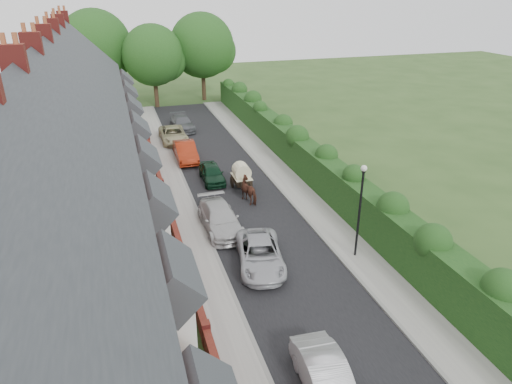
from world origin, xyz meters
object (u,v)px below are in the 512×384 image
car_red (186,151)px  horse_cart (242,175)px  car_beige (173,135)px  car_silver_a (327,380)px  car_grey (182,123)px  lamppost (361,200)px  car_silver_b (260,254)px  car_white (220,219)px  horse (250,190)px  car_green (212,173)px

car_red → horse_cart: 7.51m
car_beige → horse_cart: bearing=-75.5°
car_silver_a → car_grey: size_ratio=0.89×
lamppost → car_grey: (-5.03, 25.86, -2.62)m
car_silver_a → car_beige: (-1.13, 29.84, 0.00)m
car_silver_b → car_red: 16.48m
car_white → horse: bearing=47.9°
car_white → horse_cart: (2.75, 5.20, 0.40)m
car_silver_a → car_green: size_ratio=1.10×
car_silver_b → car_green: (0.00, 11.48, -0.02)m
car_red → car_silver_b: bearing=-85.3°
car_green → horse: (1.67, -4.08, 0.17)m
car_silver_b → horse_cart: horse_cart is taller
car_red → horse_cart: horse_cart is taller
car_silver_a → car_silver_b: 8.35m
car_white → car_beige: size_ratio=0.99×
car_green → car_beige: 10.11m
car_white → car_grey: bearing=86.2°
car_beige → horse: (3.07, -14.09, 0.13)m
lamppost → horse: (-3.33, 8.12, -2.49)m
lamppost → car_white: bearing=140.6°
car_red → horse: bearing=-72.1°
horse → lamppost: bearing=94.4°
car_white → horse: (2.75, 3.14, 0.10)m
car_red → horse: horse is taller
car_grey → horse_cart: bearing=-86.6°
car_grey → car_white: bearing=-95.6°
lamppost → horse_cart: bearing=108.1°
lamppost → car_beige: lamppost is taller
car_red → car_beige: bearing=94.2°
lamppost → car_silver_b: size_ratio=1.09×
car_green → horse: bearing=-66.4°
lamppost → car_beige: 23.26m
car_beige → car_silver_b: bearing=-86.1°
car_white → car_silver_a: bearing=-87.2°
horse_cart → car_grey: bearing=96.2°
car_red → car_beige: car_red is taller
lamppost → car_beige: size_ratio=1.05×
car_white → horse: size_ratio=2.55×
car_white → car_green: size_ratio=1.30×
lamppost → car_grey: size_ratio=1.11×
lamppost → car_red: 18.40m
car_white → car_beige: bearing=90.2°
car_silver_a → car_green: car_silver_a is taller
car_green → car_beige: (-1.40, 10.01, 0.04)m
car_silver_b → car_beige: 21.54m
horse_cart → horse: bearing=-90.0°
lamppost → car_red: (-6.10, 17.16, -2.55)m
car_white → car_green: (1.07, 7.21, -0.07)m
car_red → horse: size_ratio=2.37×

